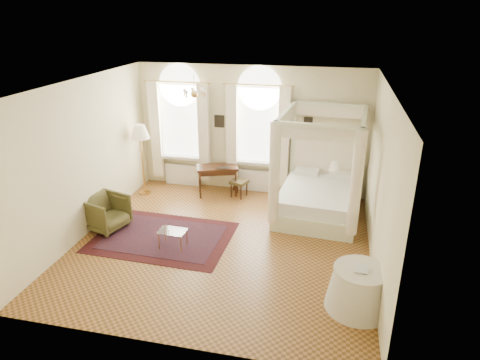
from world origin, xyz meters
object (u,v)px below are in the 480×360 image
object	(u,v)px
armchair	(106,212)
side_table	(359,289)
stool	(239,183)
coffee_table	(172,232)
floor_lamp	(140,135)
canopy_bed	(319,193)
nightstand	(335,189)
writing_desk	(217,171)

from	to	relation	value
armchair	side_table	size ratio (longest dim) A/B	0.78
stool	coffee_table	world-z (taller)	stool
stool	side_table	size ratio (longest dim) A/B	0.46
stool	floor_lamp	world-z (taller)	floor_lamp
stool	side_table	distance (m)	4.89
canopy_bed	armchair	distance (m)	4.87
canopy_bed	nightstand	size ratio (longest dim) A/B	3.84
stool	coffee_table	bearing A→B (deg)	-105.16
canopy_bed	floor_lamp	size ratio (longest dim) A/B	1.33
floor_lamp	side_table	distance (m)	6.61
nightstand	coffee_table	size ratio (longest dim) A/B	1.14
nightstand	armchair	xyz separation A→B (m)	(-4.95, -2.61, 0.06)
armchair	floor_lamp	distance (m)	2.34
nightstand	coffee_table	distance (m)	4.43
writing_desk	armchair	bearing A→B (deg)	-129.22
floor_lamp	coffee_table	bearing A→B (deg)	-54.74
writing_desk	side_table	distance (m)	5.27
writing_desk	floor_lamp	xyz separation A→B (m)	(-1.92, -0.34, 0.92)
nightstand	stool	bearing A→B (deg)	-173.82
nightstand	side_table	world-z (taller)	side_table
canopy_bed	stool	bearing A→B (deg)	162.07
armchair	side_table	distance (m)	5.63
writing_desk	armchair	size ratio (longest dim) A/B	1.39
writing_desk	armchair	xyz separation A→B (m)	(-1.92, -2.35, -0.29)
writing_desk	stool	world-z (taller)	writing_desk
writing_desk	coffee_table	distance (m)	2.83
canopy_bed	stool	size ratio (longest dim) A/B	5.00
canopy_bed	armchair	bearing A→B (deg)	-159.85
canopy_bed	nightstand	world-z (taller)	canopy_bed
canopy_bed	writing_desk	size ratio (longest dim) A/B	2.12
canopy_bed	writing_desk	world-z (taller)	canopy_bed
stool	armchair	xyz separation A→B (m)	(-2.50, -2.34, 0.01)
writing_desk	armchair	distance (m)	3.05
floor_lamp	side_table	world-z (taller)	floor_lamp
stool	armchair	distance (m)	3.43
armchair	writing_desk	bearing A→B (deg)	-23.20
nightstand	writing_desk	bearing A→B (deg)	-175.14
writing_desk	floor_lamp	bearing A→B (deg)	-169.86
stool	armchair	bearing A→B (deg)	-136.89
coffee_table	floor_lamp	xyz separation A→B (m)	(-1.74, 2.47, 1.25)
writing_desk	side_table	world-z (taller)	writing_desk
armchair	side_table	world-z (taller)	armchair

